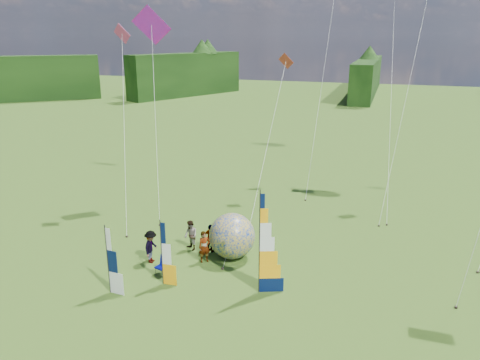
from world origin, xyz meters
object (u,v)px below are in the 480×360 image
(feather_banner_main, at_px, (259,244))
(spectator_c, at_px, (151,247))
(camp_chair, at_px, (161,266))
(spectator_b, at_px, (191,235))
(spectator_a, at_px, (204,247))
(side_banner_far, at_px, (108,261))
(side_banner_left, at_px, (162,254))
(bol_inflatable, at_px, (232,236))
(spectator_d, at_px, (211,238))
(kite_whale, at_px, (392,81))

(feather_banner_main, relative_size, spectator_c, 2.75)
(camp_chair, bearing_deg, spectator_b, 101.83)
(spectator_a, distance_m, camp_chair, 2.69)
(feather_banner_main, relative_size, side_banner_far, 1.49)
(side_banner_far, height_order, camp_chair, side_banner_far)
(side_banner_left, xyz_separation_m, spectator_c, (-1.73, 1.98, -0.77))
(side_banner_far, distance_m, bol_inflatable, 7.16)
(side_banner_left, xyz_separation_m, camp_chair, (-0.52, 0.83, -1.19))
(spectator_d, bearing_deg, side_banner_far, 87.85)
(spectator_d, bearing_deg, side_banner_left, 103.02)
(side_banner_left, distance_m, spectator_a, 3.25)
(feather_banner_main, height_order, bol_inflatable, feather_banner_main)
(side_banner_left, height_order, bol_inflatable, side_banner_left)
(feather_banner_main, xyz_separation_m, kite_whale, (5.31, 17.15, 6.36))
(kite_whale, bearing_deg, bol_inflatable, -123.76)
(spectator_c, bearing_deg, spectator_d, -54.42)
(bol_inflatable, bearing_deg, kite_whale, 60.68)
(spectator_a, bearing_deg, spectator_d, 56.00)
(side_banner_left, distance_m, spectator_d, 4.44)
(feather_banner_main, relative_size, spectator_b, 2.86)
(side_banner_left, bearing_deg, spectator_d, 74.62)
(bol_inflatable, distance_m, camp_chair, 4.35)
(spectator_c, xyz_separation_m, kite_whale, (11.95, 15.93, 8.02))
(side_banner_far, height_order, spectator_a, side_banner_far)
(kite_whale, bearing_deg, camp_chair, -126.60)
(bol_inflatable, bearing_deg, spectator_d, 169.00)
(bol_inflatable, distance_m, spectator_c, 4.59)
(side_banner_left, xyz_separation_m, bol_inflatable, (2.39, 3.97, -0.40))
(spectator_c, bearing_deg, feather_banner_main, -104.97)
(feather_banner_main, distance_m, bol_inflatable, 4.28)
(side_banner_far, distance_m, spectator_d, 6.65)
(side_banner_far, height_order, spectator_d, side_banner_far)
(side_banner_far, height_order, kite_whale, kite_whale)
(spectator_d, xyz_separation_m, camp_chair, (-1.49, -3.42, -0.33))
(bol_inflatable, relative_size, kite_whale, 0.15)
(side_banner_left, height_order, kite_whale, kite_whale)
(side_banner_left, distance_m, spectator_c, 2.74)
(feather_banner_main, distance_m, spectator_a, 4.71)
(feather_banner_main, distance_m, side_banner_left, 5.05)
(spectator_a, xyz_separation_m, spectator_b, (-1.36, 1.19, -0.00))
(spectator_a, distance_m, spectator_b, 1.80)
(spectator_c, relative_size, spectator_d, 1.10)
(spectator_b, bearing_deg, side_banner_left, -49.58)
(feather_banner_main, bearing_deg, kite_whale, 51.50)
(feather_banner_main, bearing_deg, spectator_b, 125.54)
(side_banner_far, xyz_separation_m, spectator_b, (1.86, 5.71, -0.84))
(side_banner_far, bearing_deg, side_banner_left, 40.81)
(feather_banner_main, bearing_deg, side_banner_far, 177.02)
(feather_banner_main, xyz_separation_m, side_banner_far, (-7.04, -2.33, -0.85))
(spectator_a, height_order, kite_whale, kite_whale)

